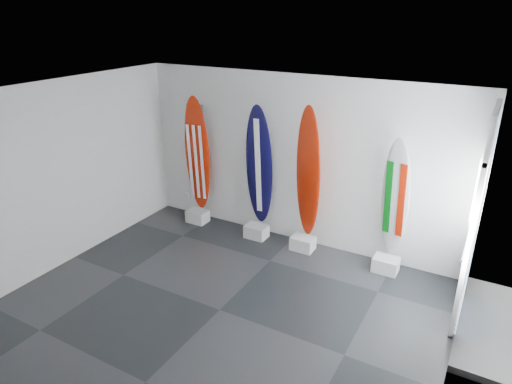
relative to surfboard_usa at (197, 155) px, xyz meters
The scene contains 16 objects.
floor 3.31m from the surfboard_usa, 49.20° to the right, with size 6.00×6.00×0.00m, color black.
ceiling 3.42m from the surfboard_usa, 49.20° to the right, with size 6.00×6.00×0.00m, color white.
wall_back 1.98m from the surfboard_usa, ahead, with size 6.00×6.00×0.00m, color white.
wall_front 5.17m from the surfboard_usa, 67.62° to the right, with size 6.00×6.00×0.00m, color white.
wall_left 2.51m from the surfboard_usa, 114.36° to the right, with size 5.00×5.00×0.00m, color white.
wall_right 5.47m from the surfboard_usa, 24.65° to the right, with size 5.00×5.00×0.00m, color white.
display_block_usa 1.26m from the surfboard_usa, 90.00° to the right, with size 0.40×0.30×0.24m, color silver.
surfboard_usa is the anchor object (origin of this frame).
display_block_navy 1.85m from the surfboard_usa, ahead, with size 0.40×0.30×0.24m, color silver.
surfboard_navy 1.35m from the surfboard_usa, ahead, with size 0.51×0.08×2.26m, color black.
display_block_swiss 2.62m from the surfboard_usa, ahead, with size 0.40×0.30×0.24m, color silver.
surfboard_swiss 2.29m from the surfboard_usa, ahead, with size 0.53×0.08×2.33m, color #A01A05.
display_block_italy 3.96m from the surfboard_usa, ahead, with size 0.40×0.30×0.24m, color silver.
surfboard_italy 3.76m from the surfboard_usa, ahead, with size 0.46×0.08×2.02m, color silver.
wall_outlet 1.15m from the surfboard_usa, 157.47° to the left, with size 0.09×0.02×0.13m, color silver.
glass_door 4.99m from the surfboard_usa, ahead, with size 0.12×1.16×2.85m, color white, non-canonical shape.
Camera 1 is at (3.07, -4.41, 4.02)m, focal length 31.87 mm.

